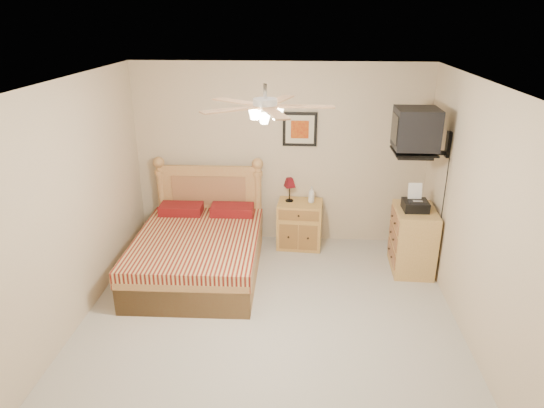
% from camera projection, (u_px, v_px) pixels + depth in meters
% --- Properties ---
extents(floor, '(4.50, 4.50, 0.00)m').
position_uv_depth(floor, '(268.00, 330.00, 5.04)').
color(floor, '#ABA59A').
rests_on(floor, ground).
extents(ceiling, '(4.00, 4.50, 0.04)m').
position_uv_depth(ceiling, '(267.00, 85.00, 4.12)').
color(ceiling, white).
rests_on(ceiling, ground).
extents(wall_back, '(4.00, 0.04, 2.50)m').
position_uv_depth(wall_back, '(280.00, 155.00, 6.67)').
color(wall_back, '#C8B393').
rests_on(wall_back, ground).
extents(wall_front, '(4.00, 0.04, 2.50)m').
position_uv_depth(wall_front, '(235.00, 394.00, 2.49)').
color(wall_front, '#C8B393').
rests_on(wall_front, ground).
extents(wall_left, '(0.04, 4.50, 2.50)m').
position_uv_depth(wall_left, '(62.00, 215.00, 4.70)').
color(wall_left, '#C8B393').
rests_on(wall_left, ground).
extents(wall_right, '(0.04, 4.50, 2.50)m').
position_uv_depth(wall_right, '(484.00, 226.00, 4.46)').
color(wall_right, '#C8B393').
rests_on(wall_right, ground).
extents(bed, '(1.50, 1.95, 1.25)m').
position_uv_depth(bed, '(196.00, 228.00, 5.91)').
color(bed, '#B97742').
rests_on(bed, ground).
extents(nightstand, '(0.63, 0.49, 0.65)m').
position_uv_depth(nightstand, '(300.00, 224.00, 6.76)').
color(nightstand, '#A67636').
rests_on(nightstand, ground).
extents(table_lamp, '(0.23, 0.23, 0.33)m').
position_uv_depth(table_lamp, '(290.00, 190.00, 6.63)').
color(table_lamp, '#610B13').
rests_on(table_lamp, nightstand).
extents(lotion_bottle, '(0.11, 0.11, 0.23)m').
position_uv_depth(lotion_bottle, '(311.00, 195.00, 6.60)').
color(lotion_bottle, silver).
rests_on(lotion_bottle, nightstand).
extents(framed_picture, '(0.46, 0.04, 0.46)m').
position_uv_depth(framed_picture, '(300.00, 129.00, 6.50)').
color(framed_picture, black).
rests_on(framed_picture, wall_back).
extents(dresser, '(0.50, 0.71, 0.82)m').
position_uv_depth(dresser, '(413.00, 240.00, 6.11)').
color(dresser, '#AA8140').
rests_on(dresser, ground).
extents(fax_machine, '(0.30, 0.32, 0.32)m').
position_uv_depth(fax_machine, '(416.00, 198.00, 5.88)').
color(fax_machine, black).
rests_on(fax_machine, dresser).
extents(magazine_lower, '(0.18, 0.24, 0.02)m').
position_uv_depth(magazine_lower, '(413.00, 203.00, 6.14)').
color(magazine_lower, '#B4A692').
rests_on(magazine_lower, dresser).
extents(magazine_upper, '(0.21, 0.27, 0.02)m').
position_uv_depth(magazine_upper, '(412.00, 201.00, 6.15)').
color(magazine_upper, gray).
rests_on(magazine_upper, magazine_lower).
extents(wall_tv, '(0.56, 0.46, 0.58)m').
position_uv_depth(wall_tv, '(429.00, 132.00, 5.51)').
color(wall_tv, black).
rests_on(wall_tv, wall_right).
extents(ceiling_fan, '(1.14, 1.14, 0.28)m').
position_uv_depth(ceiling_fan, '(265.00, 106.00, 3.98)').
color(ceiling_fan, silver).
rests_on(ceiling_fan, ceiling).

